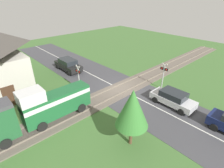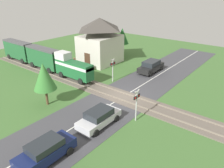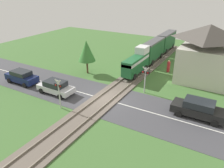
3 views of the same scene
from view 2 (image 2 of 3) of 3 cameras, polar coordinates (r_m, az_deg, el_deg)
ground_plane at (r=23.41m, az=2.67°, el=-3.54°), size 60.00×60.00×0.00m
road_surface at (r=23.40m, az=2.67°, el=-3.52°), size 48.00×6.40×0.02m
track_bed at (r=23.38m, az=2.67°, el=-3.39°), size 2.80×48.00×0.24m
train at (r=32.32m, az=-17.97°, el=6.74°), size 1.58×18.48×3.18m
car_near_crossing at (r=18.63m, az=-3.40°, el=-8.66°), size 4.10×1.87×1.44m
car_far_side at (r=30.67m, az=10.15°, el=4.59°), size 4.58×1.94×1.62m
car_behind_queue at (r=15.82m, az=-16.95°, el=-16.38°), size 4.13×1.79×1.54m
crossing_signal_west_approach at (r=18.72m, az=6.43°, el=-4.51°), size 0.90×0.18×2.98m
crossing_signal_east_approach at (r=26.66m, az=0.19°, el=4.48°), size 0.90×0.18×2.98m
station_building at (r=33.68m, az=-3.18°, el=11.07°), size 6.14×5.39×6.77m
pedestrian_by_station at (r=32.09m, az=-9.72°, el=5.32°), size 0.41×0.41×1.64m
tree_by_station at (r=37.58m, az=2.70°, el=12.40°), size 2.17×2.17×4.64m
tree_roadside_hedge at (r=21.78m, az=-17.33°, el=1.88°), size 2.21×2.21×4.35m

